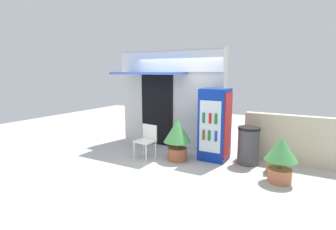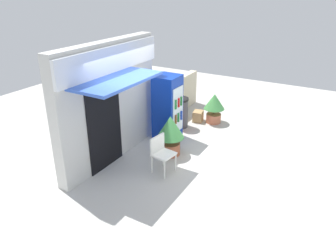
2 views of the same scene
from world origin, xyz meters
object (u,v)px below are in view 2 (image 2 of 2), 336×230
(potted_plant_curbside, at_px, (214,105))
(trash_bin, at_px, (180,112))
(drink_cooler, at_px, (168,108))
(plastic_chair, at_px, (161,151))
(potted_plant_near_shop, at_px, (170,132))
(cardboard_box, at_px, (198,116))

(potted_plant_curbside, xyz_separation_m, trash_bin, (-0.78, 0.75, -0.10))
(drink_cooler, bearing_deg, plastic_chair, -155.14)
(potted_plant_curbside, bearing_deg, potted_plant_near_shop, 175.83)
(drink_cooler, xyz_separation_m, cardboard_box, (1.44, -0.23, -0.71))
(drink_cooler, distance_m, cardboard_box, 1.63)
(plastic_chair, relative_size, potted_plant_curbside, 0.92)
(potted_plant_curbside, relative_size, trash_bin, 1.02)
(cardboard_box, bearing_deg, plastic_chair, -170.95)
(plastic_chair, height_order, potted_plant_curbside, potted_plant_curbside)
(drink_cooler, bearing_deg, trash_bin, 4.97)
(trash_bin, height_order, cardboard_box, trash_bin)
(plastic_chair, xyz_separation_m, trash_bin, (2.32, 0.77, -0.05))
(drink_cooler, bearing_deg, potted_plant_near_shop, -146.17)
(drink_cooler, height_order, trash_bin, drink_cooler)
(potted_plant_near_shop, bearing_deg, potted_plant_curbside, -4.17)
(drink_cooler, relative_size, plastic_chair, 2.11)
(potted_plant_near_shop, bearing_deg, cardboard_box, 7.17)
(plastic_chair, height_order, cardboard_box, plastic_chair)
(potted_plant_near_shop, height_order, cardboard_box, potted_plant_near_shop)
(trash_bin, bearing_deg, drink_cooler, -175.03)
(cardboard_box, bearing_deg, potted_plant_curbside, -72.20)
(cardboard_box, bearing_deg, potted_plant_near_shop, -172.83)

